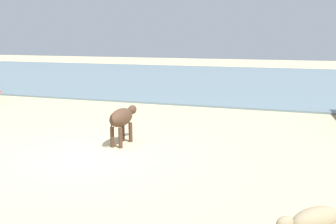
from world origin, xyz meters
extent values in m
plane|color=#CCB789|center=(0.00, 0.00, 0.00)|extent=(80.00, 80.00, 0.00)
cube|color=slate|center=(0.00, 17.00, 0.04)|extent=(60.00, 20.00, 0.08)
ellipsoid|color=#4C3323|center=(0.31, 1.08, 0.72)|extent=(0.43, 1.06, 0.46)
ellipsoid|color=#4C3323|center=(0.32, 1.78, 0.80)|extent=(0.21, 0.35, 0.25)
sphere|color=#2D2119|center=(0.32, 1.93, 0.77)|extent=(0.10, 0.10, 0.10)
cylinder|color=#4C3323|center=(0.20, 1.39, 0.26)|extent=(0.11, 0.11, 0.53)
cylinder|color=#4C3323|center=(0.43, 1.38, 0.26)|extent=(0.11, 0.11, 0.53)
cylinder|color=#4C3323|center=(0.19, 0.77, 0.26)|extent=(0.11, 0.11, 0.53)
cylinder|color=#4C3323|center=(0.42, 0.77, 0.26)|extent=(0.11, 0.11, 0.53)
cylinder|color=#2D2119|center=(0.31, 0.52, 0.68)|extent=(0.03, 0.03, 0.43)
ellipsoid|color=tan|center=(4.87, -2.90, 0.51)|extent=(0.75, 0.72, 0.32)
ellipsoid|color=tan|center=(4.51, -3.23, 0.56)|extent=(0.28, 0.27, 0.18)
camera|label=1|loc=(4.52, -7.78, 2.79)|focal=41.18mm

